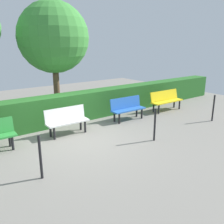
{
  "coord_description": "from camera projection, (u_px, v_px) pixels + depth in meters",
  "views": [
    {
      "loc": [
        3.36,
        6.06,
        2.84
      ],
      "look_at": [
        -1.49,
        -0.32,
        0.55
      ],
      "focal_mm": 38.61,
      "sensor_mm": 36.0,
      "label": 1
    }
  ],
  "objects": [
    {
      "name": "railing_post_mid",
      "position": [
        155.0,
        125.0,
        7.19
      ],
      "size": [
        0.06,
        0.06,
        1.0
      ],
      "primitive_type": "cylinder",
      "color": "black",
      "rests_on": "ground_plane"
    },
    {
      "name": "bench_white",
      "position": [
        67.0,
        120.0,
        7.73
      ],
      "size": [
        1.39,
        0.49,
        0.86
      ],
      "rotation": [
        0.0,
        0.0,
        -0.03
      ],
      "color": "white",
      "rests_on": "ground_plane"
    },
    {
      "name": "railing_post_near",
      "position": [
        213.0,
        108.0,
        9.04
      ],
      "size": [
        0.06,
        0.06,
        1.0
      ],
      "primitive_type": "cylinder",
      "color": "black",
      "rests_on": "ground_plane"
    },
    {
      "name": "hedge_row",
      "position": [
        81.0,
        106.0,
        9.26
      ],
      "size": [
        15.65,
        0.72,
        1.06
      ],
      "primitive_type": "cube",
      "color": "#266023",
      "rests_on": "ground_plane"
    },
    {
      "name": "bench_yellow",
      "position": [
        166.0,
        100.0,
        10.49
      ],
      "size": [
        1.64,
        0.5,
        0.86
      ],
      "rotation": [
        0.0,
        0.0,
        -0.02
      ],
      "color": "yellow",
      "rests_on": "ground_plane"
    },
    {
      "name": "railing_post_far",
      "position": [
        40.0,
        157.0,
        5.13
      ],
      "size": [
        0.06,
        0.06,
        1.0
      ],
      "primitive_type": "cylinder",
      "color": "black",
      "rests_on": "ground_plane"
    },
    {
      "name": "bench_blue",
      "position": [
        127.0,
        108.0,
        9.19
      ],
      "size": [
        1.42,
        0.48,
        0.86
      ],
      "rotation": [
        0.0,
        0.0,
        -0.02
      ],
      "color": "blue",
      "rests_on": "ground_plane"
    },
    {
      "name": "ground_plane",
      "position": [
        80.0,
        140.0,
        7.38
      ],
      "size": [
        19.65,
        19.65,
        0.0
      ],
      "primitive_type": "plane",
      "color": "gray"
    },
    {
      "name": "tree_near",
      "position": [
        53.0,
        38.0,
        9.34
      ],
      "size": [
        2.75,
        2.75,
        4.44
      ],
      "color": "brown",
      "rests_on": "ground_plane"
    }
  ]
}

